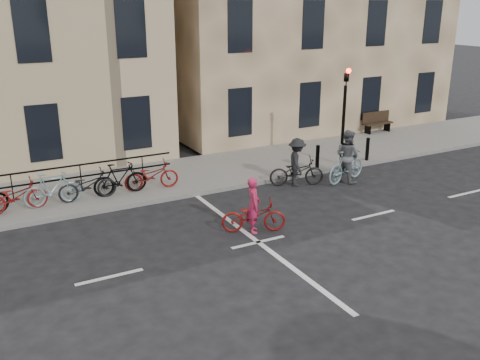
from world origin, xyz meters
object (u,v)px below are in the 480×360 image
bench (377,121)px  cyclist_grey (347,161)px  cyclist_pink (254,213)px  traffic_light (345,104)px  cyclist_dark (297,167)px

bench → cyclist_grey: (-5.71, -4.82, 0.09)m
cyclist_pink → cyclist_grey: bearing=-42.7°
traffic_light → bench: traffic_light is taller
cyclist_pink → cyclist_dark: 4.24m
traffic_light → cyclist_pink: size_ratio=2.09×
bench → cyclist_pink: cyclist_pink is taller
cyclist_dark → traffic_light: bearing=-48.4°
traffic_light → cyclist_dark: traffic_light is taller
traffic_light → cyclist_grey: traffic_light is taller
traffic_light → bench: (4.80, 3.39, -1.78)m
cyclist_grey → cyclist_dark: cyclist_grey is taller
traffic_light → cyclist_grey: bearing=-122.6°
cyclist_dark → bench: bearing=-37.5°
traffic_light → cyclist_grey: size_ratio=1.93×
cyclist_grey → cyclist_pink: bearing=99.0°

